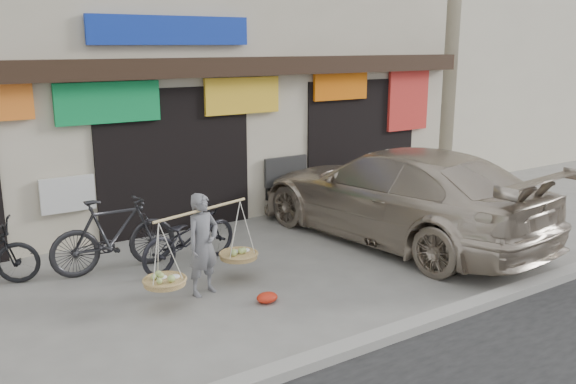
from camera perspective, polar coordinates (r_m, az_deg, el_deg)
ground at (r=8.91m, az=-1.09°, el=-9.22°), size 70.00×70.00×0.00m
kerb at (r=7.43m, az=7.42°, el=-13.74°), size 70.00×0.25×0.12m
shophouse_block at (r=14.06m, az=-15.67°, el=13.12°), size 14.00×6.32×7.00m
neighbor_east at (r=22.67m, az=19.12°, el=12.29°), size 12.00×7.00×6.40m
street_vendor at (r=8.67m, az=-7.94°, el=-5.29°), size 1.88×0.93×1.47m
bike_1 at (r=9.85m, az=-15.97°, el=-3.85°), size 1.99×0.64×1.18m
bike_2 at (r=9.85m, az=-9.23°, el=-4.10°), size 1.97×1.15×0.98m
suv at (r=11.13m, az=10.10°, el=-0.19°), size 3.00×6.01×1.68m
red_bag at (r=8.51m, az=-1.97°, el=-9.84°), size 0.31×0.25×0.14m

